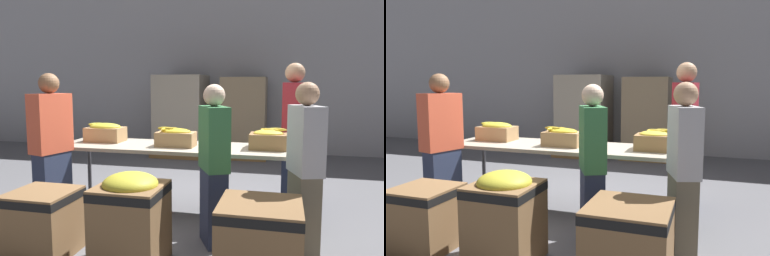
# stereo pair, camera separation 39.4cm
# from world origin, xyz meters

# --- Properties ---
(ground_plane) EXTENTS (30.00, 30.00, 0.00)m
(ground_plane) POSITION_xyz_m (0.00, 0.00, 0.00)
(ground_plane) COLOR slate
(wall_back) EXTENTS (16.00, 0.08, 4.00)m
(wall_back) POSITION_xyz_m (0.00, 4.26, 2.00)
(wall_back) COLOR #A8A8AD
(wall_back) RESTS_ON ground_plane
(sorting_table) EXTENTS (2.86, 0.81, 0.80)m
(sorting_table) POSITION_xyz_m (0.00, 0.00, 0.75)
(sorting_table) COLOR #B2A893
(sorting_table) RESTS_ON ground_plane
(banana_box_0) EXTENTS (0.45, 0.30, 0.23)m
(banana_box_0) POSITION_xyz_m (-1.00, 0.09, 0.92)
(banana_box_0) COLOR tan
(banana_box_0) RESTS_ON sorting_table
(banana_box_1) EXTENTS (0.44, 0.27, 0.23)m
(banana_box_1) POSITION_xyz_m (-0.04, -0.05, 0.91)
(banana_box_1) COLOR tan
(banana_box_1) RESTS_ON sorting_table
(banana_box_2) EXTENTS (0.41, 0.31, 0.24)m
(banana_box_2) POSITION_xyz_m (1.00, 0.02, 0.91)
(banana_box_2) COLOR olive
(banana_box_2) RESTS_ON sorting_table
(volunteer_0) EXTENTS (0.28, 0.49, 1.77)m
(volunteer_0) POSITION_xyz_m (1.27, 0.60, 0.88)
(volunteer_0) COLOR #2D3856
(volunteer_0) RESTS_ON ground_plane
(volunteer_1) EXTENTS (0.33, 0.48, 1.63)m
(volunteer_1) POSITION_xyz_m (-1.29, -0.59, 0.81)
(volunteer_1) COLOR #2D3856
(volunteer_1) RESTS_ON ground_plane
(volunteer_2) EXTENTS (0.36, 0.45, 1.51)m
(volunteer_2) POSITION_xyz_m (0.54, -0.75, 0.75)
(volunteer_2) COLOR #2D3856
(volunteer_2) RESTS_ON ground_plane
(volunteer_3) EXTENTS (0.32, 0.45, 1.53)m
(volunteer_3) POSITION_xyz_m (1.35, -0.73, 0.76)
(volunteer_3) COLOR #6B604C
(volunteer_3) RESTS_ON ground_plane
(donation_bin_0) EXTENTS (0.55, 0.55, 0.58)m
(donation_bin_0) POSITION_xyz_m (-0.89, -1.33, 0.31)
(donation_bin_0) COLOR olive
(donation_bin_0) RESTS_ON ground_plane
(donation_bin_1) EXTENTS (0.55, 0.55, 0.79)m
(donation_bin_1) POSITION_xyz_m (-0.05, -1.33, 0.42)
(donation_bin_1) COLOR olive
(donation_bin_1) RESTS_ON ground_plane
(donation_bin_2) EXTENTS (0.62, 0.62, 0.62)m
(donation_bin_2) POSITION_xyz_m (1.01, -1.33, 0.33)
(donation_bin_2) COLOR olive
(donation_bin_2) RESTS_ON ground_plane
(pallet_stack_0) EXTENTS (0.97, 0.97, 1.65)m
(pallet_stack_0) POSITION_xyz_m (0.34, 3.65, 0.82)
(pallet_stack_0) COLOR olive
(pallet_stack_0) RESTS_ON ground_plane
(pallet_stack_1) EXTENTS (1.10, 1.10, 1.70)m
(pallet_stack_1) POSITION_xyz_m (-0.98, 3.55, 0.84)
(pallet_stack_1) COLOR olive
(pallet_stack_1) RESTS_ON ground_plane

